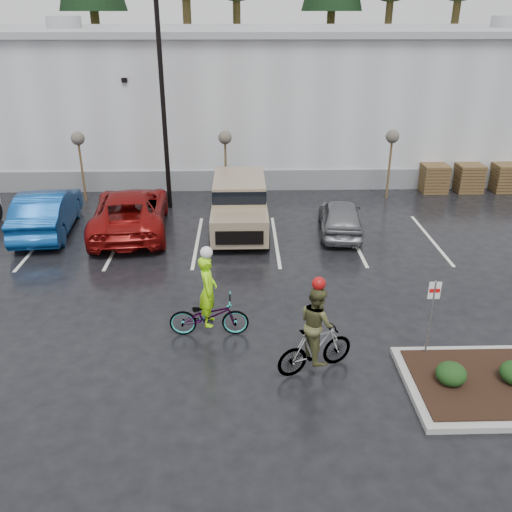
{
  "coord_description": "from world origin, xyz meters",
  "views": [
    {
      "loc": [
        -0.78,
        -11.1,
        8.04
      ],
      "look_at": [
        -0.37,
        3.74,
        1.3
      ],
      "focal_mm": 38.0,
      "sensor_mm": 36.0,
      "label": 1
    }
  ],
  "objects_px": {
    "lamppost": "(161,74)",
    "fire_lane_sign": "(432,310)",
    "suv_tan": "(239,207)",
    "car_grey": "(340,217)",
    "cyclist_olive": "(316,338)",
    "pallet_stack_b": "(469,178)",
    "pallet_stack_a": "(434,178)",
    "pallet_stack_c": "(505,177)",
    "sapling_west": "(78,142)",
    "cyclist_hivis": "(209,309)",
    "sapling_east": "(392,140)",
    "sapling_mid": "(225,141)",
    "car_red": "(130,211)",
    "car_blue": "(47,211)"
  },
  "relations": [
    {
      "from": "lamppost",
      "to": "fire_lane_sign",
      "type": "xyz_separation_m",
      "value": [
        7.8,
        -11.8,
        -4.28
      ]
    },
    {
      "from": "suv_tan",
      "to": "car_grey",
      "type": "relative_size",
      "value": 1.28
    },
    {
      "from": "cyclist_olive",
      "to": "pallet_stack_b",
      "type": "bearing_deg",
      "value": -55.67
    },
    {
      "from": "pallet_stack_a",
      "to": "pallet_stack_c",
      "type": "distance_m",
      "value": 3.5
    },
    {
      "from": "sapling_west",
      "to": "cyclist_hivis",
      "type": "distance_m",
      "value": 13.26
    },
    {
      "from": "pallet_stack_a",
      "to": "cyclist_hivis",
      "type": "relative_size",
      "value": 0.52
    },
    {
      "from": "car_grey",
      "to": "pallet_stack_b",
      "type": "bearing_deg",
      "value": -137.76
    },
    {
      "from": "sapling_east",
      "to": "fire_lane_sign",
      "type": "distance_m",
      "value": 13.06
    },
    {
      "from": "cyclist_hivis",
      "to": "cyclist_olive",
      "type": "bearing_deg",
      "value": -122.26
    },
    {
      "from": "sapling_mid",
      "to": "fire_lane_sign",
      "type": "relative_size",
      "value": 1.45
    },
    {
      "from": "pallet_stack_b",
      "to": "pallet_stack_c",
      "type": "bearing_deg",
      "value": 0.0
    },
    {
      "from": "sapling_east",
      "to": "fire_lane_sign",
      "type": "height_order",
      "value": "sapling_east"
    },
    {
      "from": "fire_lane_sign",
      "to": "cyclist_hivis",
      "type": "relative_size",
      "value": 0.85
    },
    {
      "from": "pallet_stack_b",
      "to": "car_grey",
      "type": "distance_m",
      "value": 8.85
    },
    {
      "from": "sapling_west",
      "to": "cyclist_hivis",
      "type": "xyz_separation_m",
      "value": [
        6.3,
        -11.5,
        -1.94
      ]
    },
    {
      "from": "sapling_east",
      "to": "cyclist_hivis",
      "type": "bearing_deg",
      "value": -123.8
    },
    {
      "from": "lamppost",
      "to": "sapling_west",
      "type": "xyz_separation_m",
      "value": [
        -4.0,
        1.0,
        -2.96
      ]
    },
    {
      "from": "fire_lane_sign",
      "to": "suv_tan",
      "type": "height_order",
      "value": "fire_lane_sign"
    },
    {
      "from": "fire_lane_sign",
      "to": "car_red",
      "type": "relative_size",
      "value": 0.37
    },
    {
      "from": "lamppost",
      "to": "fire_lane_sign",
      "type": "relative_size",
      "value": 4.19
    },
    {
      "from": "lamppost",
      "to": "sapling_east",
      "type": "relative_size",
      "value": 2.88
    },
    {
      "from": "sapling_mid",
      "to": "pallet_stack_a",
      "type": "relative_size",
      "value": 2.37
    },
    {
      "from": "car_blue",
      "to": "cyclist_hivis",
      "type": "xyz_separation_m",
      "value": [
        6.75,
        -7.7,
        -0.07
      ]
    },
    {
      "from": "car_red",
      "to": "sapling_east",
      "type": "bearing_deg",
      "value": -166.92
    },
    {
      "from": "lamppost",
      "to": "car_grey",
      "type": "relative_size",
      "value": 2.32
    },
    {
      "from": "pallet_stack_b",
      "to": "cyclist_olive",
      "type": "distance_m",
      "value": 16.93
    },
    {
      "from": "suv_tan",
      "to": "car_red",
      "type": "bearing_deg",
      "value": 178.04
    },
    {
      "from": "lamppost",
      "to": "pallet_stack_a",
      "type": "height_order",
      "value": "lamppost"
    },
    {
      "from": "sapling_mid",
      "to": "cyclist_hivis",
      "type": "distance_m",
      "value": 11.66
    },
    {
      "from": "sapling_west",
      "to": "sapling_east",
      "type": "xyz_separation_m",
      "value": [
        14.0,
        0.0,
        0.0
      ]
    },
    {
      "from": "cyclist_olive",
      "to": "sapling_west",
      "type": "bearing_deg",
      "value": 11.63
    },
    {
      "from": "pallet_stack_a",
      "to": "car_grey",
      "type": "height_order",
      "value": "car_grey"
    },
    {
      "from": "fire_lane_sign",
      "to": "cyclist_hivis",
      "type": "distance_m",
      "value": 5.68
    },
    {
      "from": "car_grey",
      "to": "cyclist_olive",
      "type": "bearing_deg",
      "value": 82.5
    },
    {
      "from": "sapling_west",
      "to": "sapling_east",
      "type": "distance_m",
      "value": 14.0
    },
    {
      "from": "car_blue",
      "to": "pallet_stack_a",
      "type": "bearing_deg",
      "value": -169.74
    },
    {
      "from": "lamppost",
      "to": "sapling_west",
      "type": "distance_m",
      "value": 5.07
    },
    {
      "from": "sapling_mid",
      "to": "cyclist_olive",
      "type": "height_order",
      "value": "sapling_mid"
    },
    {
      "from": "lamppost",
      "to": "pallet_stack_a",
      "type": "relative_size",
      "value": 6.83
    },
    {
      "from": "sapling_west",
      "to": "car_red",
      "type": "xyz_separation_m",
      "value": [
        2.81,
        -3.81,
        -1.89
      ]
    },
    {
      "from": "pallet_stack_b",
      "to": "fire_lane_sign",
      "type": "relative_size",
      "value": 0.61
    },
    {
      "from": "lamppost",
      "to": "pallet_stack_b",
      "type": "distance_m",
      "value": 15.19
    },
    {
      "from": "car_red",
      "to": "car_grey",
      "type": "distance_m",
      "value": 8.28
    },
    {
      "from": "pallet_stack_b",
      "to": "pallet_stack_c",
      "type": "relative_size",
      "value": 1.0
    },
    {
      "from": "sapling_mid",
      "to": "cyclist_hivis",
      "type": "bearing_deg",
      "value": -90.99
    },
    {
      "from": "pallet_stack_a",
      "to": "car_blue",
      "type": "distance_m",
      "value": 17.62
    },
    {
      "from": "pallet_stack_a",
      "to": "cyclist_olive",
      "type": "xyz_separation_m",
      "value": [
        -7.55,
        -14.18,
        0.24
      ]
    },
    {
      "from": "car_red",
      "to": "fire_lane_sign",
      "type": "bearing_deg",
      "value": 129.27
    },
    {
      "from": "lamppost",
      "to": "car_blue",
      "type": "distance_m",
      "value": 7.14
    },
    {
      "from": "lamppost",
      "to": "suv_tan",
      "type": "distance_m",
      "value": 6.34
    }
  ]
}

